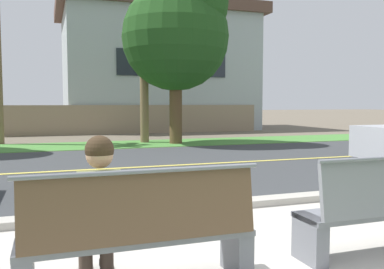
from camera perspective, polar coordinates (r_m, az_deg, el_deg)
name	(u,v)px	position (r m, az deg, el deg)	size (l,w,h in m)	color
ground_plane	(124,159)	(11.27, -9.27, -3.38)	(140.00, 140.00, 0.00)	#665B4C
sidewalk_pavement	(265,261)	(4.18, 9.93, -16.68)	(44.00, 3.60, 0.01)	#B7B2A8
curb_edge	(196,208)	(5.86, 0.48, -9.94)	(44.00, 0.30, 0.11)	#ADA89E
street_asphalt	(135,168)	(9.81, -7.74, -4.49)	(52.00, 8.00, 0.01)	#383A3D
road_centre_line	(135,167)	(9.81, -7.74, -4.46)	(48.00, 0.14, 0.01)	#E0CC4C
far_verge_grass	(104,145)	(15.18, -11.87, -1.41)	(48.00, 2.80, 0.02)	#478438
bench_left	(141,236)	(3.40, -7.03, -13.54)	(1.87, 0.48, 1.01)	slate
seated_person_olive	(99,206)	(3.46, -12.57, -9.55)	(0.52, 0.68, 1.25)	#47382D
shade_tree_centre	(179,29)	(15.54, -1.74, 14.18)	(3.88, 3.88, 6.40)	brown
garden_wall	(134,119)	(20.77, -7.88, 2.08)	(13.00, 0.36, 1.40)	gray
house_across_street	(157,68)	(24.40, -4.79, 9.03)	(11.02, 6.91, 6.93)	#A3ADB2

